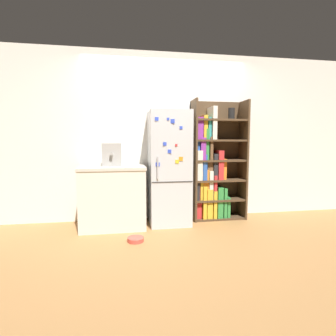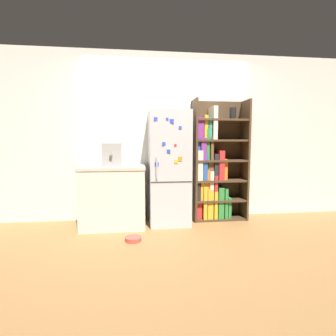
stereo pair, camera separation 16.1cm
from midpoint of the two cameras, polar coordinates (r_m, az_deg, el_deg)
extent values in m
plane|color=#A87542|center=(3.91, -0.61, -12.48)|extent=(16.00, 16.00, 0.00)
cube|color=white|center=(4.19, -1.64, 6.79)|extent=(8.00, 0.05, 2.60)
cube|color=silver|center=(3.89, -0.99, 0.01)|extent=(0.59, 0.58, 1.67)
cube|color=#333333|center=(3.63, -0.30, -3.06)|extent=(0.58, 0.01, 0.01)
cube|color=#B2B2B7|center=(3.56, -3.54, 0.02)|extent=(0.02, 0.02, 0.30)
cube|color=blue|center=(3.57, -3.78, 10.62)|extent=(0.05, 0.02, 0.05)
cube|color=blue|center=(3.59, -0.36, 10.16)|extent=(0.06, 0.02, 0.06)
cube|color=yellow|center=(3.60, 0.71, 1.40)|extent=(0.05, 0.01, 0.05)
cube|color=blue|center=(3.58, -0.98, 3.64)|extent=(0.05, 0.02, 0.05)
cube|color=blue|center=(3.57, -3.56, 0.78)|extent=(0.05, 0.01, 0.05)
cube|color=red|center=(3.59, 0.54, 4.99)|extent=(0.03, 0.01, 0.03)
cube|color=blue|center=(3.56, -1.99, 5.28)|extent=(0.05, 0.02, 0.05)
cube|color=blue|center=(3.61, 1.57, 8.77)|extent=(0.04, 0.01, 0.04)
cube|color=orange|center=(3.61, 1.54, 2.01)|extent=(0.06, 0.01, 0.06)
cube|color=blue|center=(3.58, -1.29, 10.63)|extent=(0.03, 0.01, 0.03)
cube|color=#4C3823|center=(4.07, 4.46, 1.61)|extent=(0.03, 0.36, 1.86)
cube|color=#4C3823|center=(4.34, 14.96, 1.68)|extent=(0.03, 0.36, 1.86)
cube|color=#4C3823|center=(4.34, 9.15, 1.81)|extent=(0.84, 0.03, 1.86)
cube|color=#4C3823|center=(4.35, 9.67, -10.48)|extent=(0.78, 0.33, 0.03)
cube|color=#4C3823|center=(4.27, 9.73, -6.68)|extent=(0.78, 0.33, 0.03)
cube|color=#4C3823|center=(4.22, 9.81, -2.55)|extent=(0.78, 0.33, 0.03)
cube|color=#4C3823|center=(4.18, 9.88, 1.65)|extent=(0.78, 0.33, 0.03)
cube|color=#4C3823|center=(4.17, 9.95, 5.91)|extent=(0.78, 0.33, 0.03)
cube|color=#4C3823|center=(4.19, 10.02, 10.16)|extent=(0.78, 0.33, 0.03)
cube|color=red|center=(4.19, 5.25, -7.20)|extent=(0.08, 0.24, 0.51)
cube|color=gold|center=(4.21, 6.39, -7.17)|extent=(0.05, 0.31, 0.51)
cube|color=gold|center=(4.23, 7.53, -7.46)|extent=(0.09, 0.27, 0.46)
cube|color=gold|center=(4.26, 8.61, -7.57)|extent=(0.05, 0.30, 0.43)
cube|color=#338C3F|center=(4.29, 9.68, -7.14)|extent=(0.08, 0.30, 0.49)
cube|color=#338C3F|center=(4.31, 10.77, -7.23)|extent=(0.05, 0.28, 0.47)
cube|color=#338C3F|center=(4.35, 11.49, -8.10)|extent=(0.04, 0.26, 0.32)
cube|color=#262628|center=(4.14, 5.03, -4.38)|extent=(0.04, 0.28, 0.34)
cube|color=gold|center=(4.14, 5.83, -3.74)|extent=(0.04, 0.25, 0.44)
cube|color=orange|center=(4.16, 6.76, -3.46)|extent=(0.09, 0.24, 0.47)
cube|color=silver|center=(4.17, 7.81, -3.59)|extent=(0.06, 0.26, 0.45)
cube|color=red|center=(4.20, 8.65, -4.00)|extent=(0.05, 0.28, 0.38)
cube|color=silver|center=(4.09, 5.35, 0.67)|extent=(0.08, 0.30, 0.46)
cube|color=#2D59B2|center=(4.12, 6.42, 0.27)|extent=(0.06, 0.30, 0.39)
cube|color=brown|center=(4.15, 7.65, -0.09)|extent=(0.09, 0.24, 0.34)
cube|color=#262628|center=(4.16, 8.77, 0.34)|extent=(0.06, 0.26, 0.40)
cube|color=red|center=(4.18, 9.79, 0.70)|extent=(0.08, 0.29, 0.45)
cube|color=orange|center=(4.23, 10.73, -0.16)|extent=(0.05, 0.24, 0.32)
cube|color=#2D59B2|center=(4.08, 5.08, 4.37)|extent=(0.04, 0.26, 0.36)
cube|color=purple|center=(4.09, 6.03, 4.20)|extent=(0.08, 0.30, 0.34)
cube|color=#338C3F|center=(4.11, 6.99, 5.12)|extent=(0.05, 0.27, 0.47)
cube|color=brown|center=(4.13, 7.80, 4.30)|extent=(0.04, 0.29, 0.35)
cube|color=purple|center=(4.09, 5.44, 8.52)|extent=(0.09, 0.29, 0.33)
cube|color=gold|center=(4.11, 6.63, 8.71)|extent=(0.06, 0.26, 0.36)
cube|color=teal|center=(4.12, 7.50, 8.44)|extent=(0.05, 0.25, 0.33)
cube|color=silver|center=(4.14, 8.45, 9.58)|extent=(0.07, 0.30, 0.50)
cylinder|color=black|center=(4.27, 12.58, 11.44)|extent=(0.10, 0.10, 0.18)
cube|color=silver|center=(3.89, -12.99, -6.33)|extent=(0.89, 0.65, 0.84)
cube|color=beige|center=(3.82, -13.13, 0.13)|extent=(0.91, 0.67, 0.04)
cube|color=#A5A39E|center=(3.82, -13.28, 2.85)|extent=(0.27, 0.23, 0.32)
cylinder|color=#A5A39E|center=(3.67, -13.44, 3.00)|extent=(0.04, 0.06, 0.04)
cylinder|color=#D84C3F|center=(3.37, -8.48, -15.14)|extent=(0.20, 0.20, 0.05)
torus|color=#D84C3F|center=(3.36, -8.49, -14.81)|extent=(0.20, 0.20, 0.01)
camera|label=1|loc=(0.08, -91.19, -0.12)|focal=28.00mm
camera|label=2|loc=(0.08, 88.81, 0.12)|focal=28.00mm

